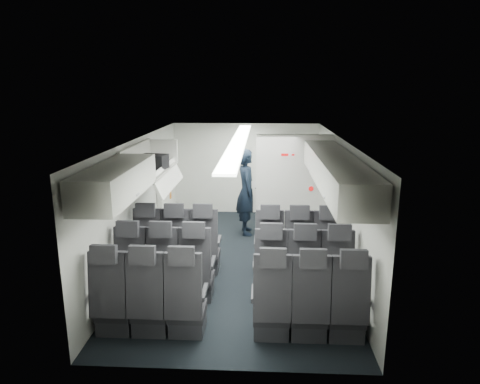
# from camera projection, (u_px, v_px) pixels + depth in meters

# --- Properties ---
(cabin_shell) EXTENTS (3.41, 6.01, 2.16)m
(cabin_shell) POSITION_uv_depth(u_px,v_px,m) (239.00, 199.00, 7.27)
(cabin_shell) COLOR black
(cabin_shell) RESTS_ON ground
(seat_row_front) EXTENTS (3.33, 0.56, 1.24)m
(seat_row_front) POSITION_uv_depth(u_px,v_px,m) (237.00, 250.00, 6.93)
(seat_row_front) COLOR black
(seat_row_front) RESTS_ON cabin_shell
(seat_row_mid) EXTENTS (3.33, 0.56, 1.24)m
(seat_row_mid) POSITION_uv_depth(u_px,v_px,m) (233.00, 274.00, 6.05)
(seat_row_mid) COLOR black
(seat_row_mid) RESTS_ON cabin_shell
(seat_row_rear) EXTENTS (3.33, 0.56, 1.24)m
(seat_row_rear) POSITION_uv_depth(u_px,v_px,m) (229.00, 306.00, 5.18)
(seat_row_rear) COLOR black
(seat_row_rear) RESTS_ON cabin_shell
(overhead_bin_left_rear) EXTENTS (0.53, 1.80, 0.40)m
(overhead_bin_left_rear) POSITION_uv_depth(u_px,v_px,m) (116.00, 182.00, 5.22)
(overhead_bin_left_rear) COLOR silver
(overhead_bin_left_rear) RESTS_ON cabin_shell
(overhead_bin_left_front_open) EXTENTS (0.64, 1.70, 0.72)m
(overhead_bin_left_front_open) POSITION_uv_depth(u_px,v_px,m) (150.00, 166.00, 6.95)
(overhead_bin_left_front_open) COLOR #9E9E93
(overhead_bin_left_front_open) RESTS_ON cabin_shell
(overhead_bin_right_rear) EXTENTS (0.53, 1.80, 0.40)m
(overhead_bin_right_rear) POSITION_uv_depth(u_px,v_px,m) (347.00, 184.00, 5.08)
(overhead_bin_right_rear) COLOR silver
(overhead_bin_right_rear) RESTS_ON cabin_shell
(overhead_bin_right_front) EXTENTS (0.53, 1.70, 0.40)m
(overhead_bin_right_front) POSITION_uv_depth(u_px,v_px,m) (326.00, 160.00, 6.78)
(overhead_bin_right_front) COLOR silver
(overhead_bin_right_front) RESTS_ON cabin_shell
(bulkhead_partition) EXTENTS (1.40, 0.15, 2.13)m
(bulkhead_partition) POSITION_uv_depth(u_px,v_px,m) (293.00, 191.00, 8.01)
(bulkhead_partition) COLOR white
(bulkhead_partition) RESTS_ON cabin_shell
(galley_unit) EXTENTS (0.85, 0.52, 1.90)m
(galley_unit) POSITION_uv_depth(u_px,v_px,m) (286.00, 177.00, 9.90)
(galley_unit) COLOR #939399
(galley_unit) RESTS_ON cabin_shell
(boarding_door) EXTENTS (0.12, 1.27, 1.86)m
(boarding_door) POSITION_uv_depth(u_px,v_px,m) (164.00, 187.00, 8.90)
(boarding_door) COLOR silver
(boarding_door) RESTS_ON cabin_shell
(flight_attendant) EXTENTS (0.52, 0.71, 1.78)m
(flight_attendant) POSITION_uv_depth(u_px,v_px,m) (246.00, 192.00, 8.75)
(flight_attendant) COLOR black
(flight_attendant) RESTS_ON ground
(carry_on_bag) EXTENTS (0.47, 0.37, 0.25)m
(carry_on_bag) POSITION_uv_depth(u_px,v_px,m) (154.00, 162.00, 6.99)
(carry_on_bag) COLOR black
(carry_on_bag) RESTS_ON overhead_bin_left_front_open
(papers) EXTENTS (0.21, 0.06, 0.15)m
(papers) POSITION_uv_depth(u_px,v_px,m) (256.00, 184.00, 8.65)
(papers) COLOR white
(papers) RESTS_ON flight_attendant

